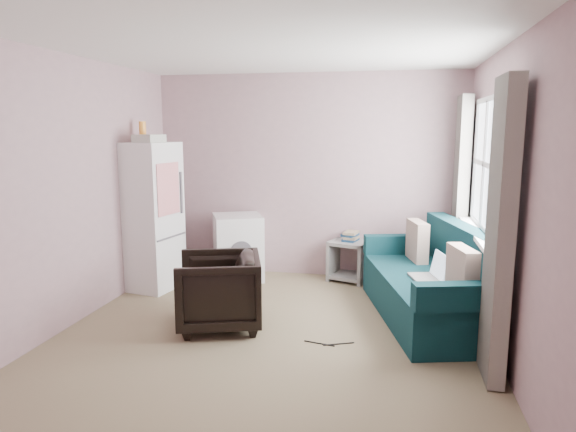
{
  "coord_description": "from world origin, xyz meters",
  "views": [
    {
      "loc": [
        1.0,
        -4.17,
        1.83
      ],
      "look_at": [
        0.05,
        0.6,
        1.0
      ],
      "focal_mm": 32.0,
      "sensor_mm": 36.0,
      "label": 1
    }
  ],
  "objects_px": {
    "armchair": "(219,287)",
    "washing_machine": "(238,246)",
    "side_table": "(350,257)",
    "fridge": "(149,215)",
    "sofa": "(436,286)"
  },
  "relations": [
    {
      "from": "armchair",
      "to": "washing_machine",
      "type": "height_order",
      "value": "washing_machine"
    },
    {
      "from": "armchair",
      "to": "side_table",
      "type": "bearing_deg",
      "value": 131.11
    },
    {
      "from": "armchair",
      "to": "side_table",
      "type": "height_order",
      "value": "armchair"
    },
    {
      "from": "side_table",
      "to": "washing_machine",
      "type": "bearing_deg",
      "value": -171.16
    },
    {
      "from": "fridge",
      "to": "sofa",
      "type": "height_order",
      "value": "fridge"
    },
    {
      "from": "washing_machine",
      "to": "side_table",
      "type": "xyz_separation_m",
      "value": [
        1.36,
        0.21,
        -0.13
      ]
    },
    {
      "from": "fridge",
      "to": "sofa",
      "type": "relative_size",
      "value": 0.88
    },
    {
      "from": "side_table",
      "to": "sofa",
      "type": "distance_m",
      "value": 1.46
    },
    {
      "from": "washing_machine",
      "to": "sofa",
      "type": "relative_size",
      "value": 0.37
    },
    {
      "from": "sofa",
      "to": "side_table",
      "type": "bearing_deg",
      "value": 114.5
    },
    {
      "from": "fridge",
      "to": "armchair",
      "type": "bearing_deg",
      "value": -29.97
    },
    {
      "from": "fridge",
      "to": "washing_machine",
      "type": "relative_size",
      "value": 2.4
    },
    {
      "from": "sofa",
      "to": "armchair",
      "type": "bearing_deg",
      "value": -177.23
    },
    {
      "from": "armchair",
      "to": "side_table",
      "type": "distance_m",
      "value": 2.06
    },
    {
      "from": "fridge",
      "to": "side_table",
      "type": "relative_size",
      "value": 3.15
    }
  ]
}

